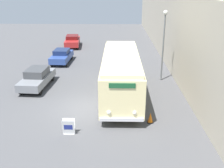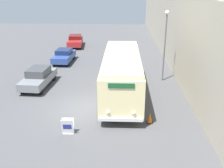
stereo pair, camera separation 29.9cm
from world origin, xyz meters
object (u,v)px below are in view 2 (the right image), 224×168
(parked_car_near, at_px, (39,77))
(parked_car_far, at_px, (75,41))
(streetlamp, at_px, (165,36))
(parked_car_mid, at_px, (64,56))
(vintage_bus, at_px, (122,73))
(traffic_cone, at_px, (150,118))
(sign_board, at_px, (68,127))

(parked_car_near, distance_m, parked_car_far, 14.64)
(streetlamp, distance_m, parked_car_mid, 11.42)
(vintage_bus, bearing_deg, parked_car_mid, 125.21)
(vintage_bus, xyz_separation_m, parked_car_near, (-6.68, 1.62, -1.01))
(parked_car_near, distance_m, traffic_cone, 10.15)
(vintage_bus, height_order, streetlamp, streetlamp)
(streetlamp, height_order, parked_car_far, streetlamp)
(vintage_bus, relative_size, parked_car_near, 2.14)
(sign_board, height_order, parked_car_far, parked_car_far)
(streetlamp, xyz_separation_m, parked_car_near, (-10.18, -1.82, -3.08))
(parked_car_far, relative_size, traffic_cone, 7.55)
(sign_board, bearing_deg, vintage_bus, 62.04)
(parked_car_far, bearing_deg, vintage_bus, -74.32)
(parked_car_far, bearing_deg, streetlamp, -58.08)
(parked_car_mid, bearing_deg, parked_car_near, -92.12)
(sign_board, distance_m, parked_car_near, 8.05)
(parked_car_far, xyz_separation_m, traffic_cone, (7.98, -20.32, -0.47))
(streetlamp, bearing_deg, parked_car_mid, 151.38)
(parked_car_near, bearing_deg, parked_car_mid, 89.47)
(streetlamp, height_order, parked_car_mid, streetlamp)
(vintage_bus, relative_size, parked_car_mid, 2.36)
(parked_car_mid, relative_size, parked_car_far, 0.88)
(vintage_bus, height_order, parked_car_near, vintage_bus)
(traffic_cone, bearing_deg, streetlamp, 76.66)
(vintage_bus, distance_m, parked_car_near, 6.94)
(sign_board, bearing_deg, traffic_cone, 17.02)
(traffic_cone, bearing_deg, parked_car_mid, 121.65)
(vintage_bus, distance_m, parked_car_far, 17.44)
(vintage_bus, distance_m, sign_board, 6.35)
(parked_car_mid, distance_m, parked_car_far, 7.55)
(parked_car_near, bearing_deg, vintage_bus, -9.84)
(vintage_bus, distance_m, streetlamp, 5.33)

